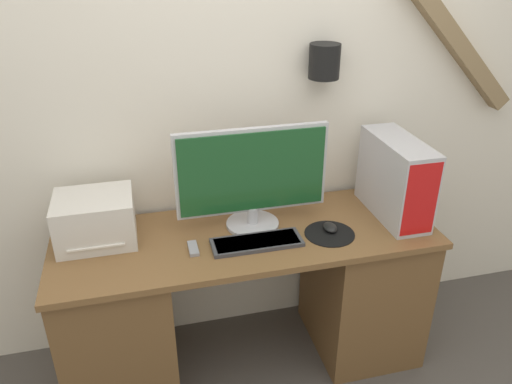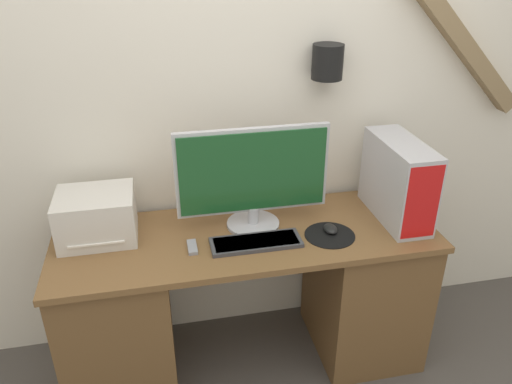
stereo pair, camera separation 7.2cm
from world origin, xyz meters
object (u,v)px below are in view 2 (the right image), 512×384
at_px(printer, 97,216).
at_px(monitor, 253,176).
at_px(keyboard, 256,242).
at_px(mouse, 331,229).
at_px(remote_control, 192,247).
at_px(computer_tower, 398,180).

bearing_deg(printer, monitor, -3.42).
distance_m(keyboard, mouse, 0.36).
height_order(printer, remote_control, printer).
height_order(keyboard, remote_control, keyboard).
distance_m(mouse, remote_control, 0.64).
xyz_separation_m(monitor, keyboard, (-0.02, -0.17, -0.25)).
height_order(monitor, mouse, monitor).
relative_size(monitor, mouse, 7.99).
distance_m(computer_tower, remote_control, 1.01).
height_order(monitor, keyboard, monitor).
bearing_deg(monitor, mouse, -22.54).
distance_m(keyboard, printer, 0.72).
bearing_deg(keyboard, monitor, 82.98).
height_order(computer_tower, printer, computer_tower).
xyz_separation_m(keyboard, printer, (-0.68, 0.21, 0.10)).
bearing_deg(printer, mouse, -9.91).
xyz_separation_m(computer_tower, remote_control, (-0.99, -0.08, -0.19)).
distance_m(monitor, remote_control, 0.42).
xyz_separation_m(monitor, printer, (-0.70, 0.04, -0.15)).
bearing_deg(keyboard, mouse, 4.36).
distance_m(mouse, printer, 1.06).
bearing_deg(keyboard, computer_tower, 8.55).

